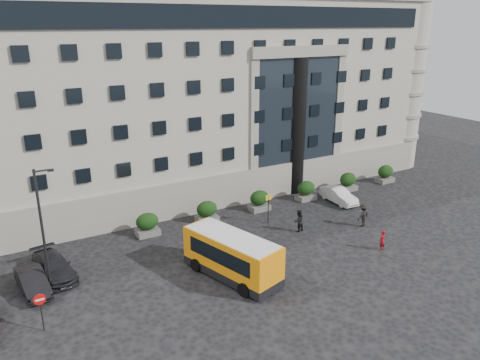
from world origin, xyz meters
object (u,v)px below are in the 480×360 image
object	(u,v)px
parked_car_c	(54,267)
pedestrian_c	(363,215)
minibus	(232,254)
white_taxi	(338,195)
red_truck	(6,201)
hedge_e	(348,182)
pedestrian_b	(299,221)
hedge_a	(147,224)
bus_stop_sign	(268,204)
hedge_f	(385,174)
parked_car_d	(31,210)
parked_car_b	(32,282)
hedge_c	(259,200)
hedge_d	(306,190)
no_entry_sign	(40,305)
hedge_b	(207,212)
street_lamp	(43,227)
pedestrian_a	(382,240)

from	to	relation	value
parked_car_c	pedestrian_c	distance (m)	23.79
minibus	white_taxi	size ratio (longest dim) A/B	1.78
red_truck	parked_car_c	distance (m)	12.78
hedge_e	pedestrian_b	size ratio (longest dim) A/B	1.00
hedge_a	bus_stop_sign	distance (m)	9.94
bus_stop_sign	red_truck	distance (m)	22.49
hedge_f	parked_car_d	xyz separation A→B (m)	(-33.50, 8.20, -0.16)
parked_car_b	pedestrian_b	xyz separation A→B (m)	(19.67, -1.10, 0.23)
hedge_c	hedge_e	world-z (taller)	same
hedge_a	pedestrian_c	xyz separation A→B (m)	(15.92, -7.19, 0.05)
parked_car_d	bus_stop_sign	bearing A→B (deg)	-40.27
hedge_d	no_entry_sign	size ratio (longest dim) A/B	0.79
no_entry_sign	hedge_f	bearing A→B (deg)	14.17
hedge_c	hedge_f	bearing A→B (deg)	0.00
hedge_b	pedestrian_c	xyz separation A→B (m)	(10.72, -7.19, 0.05)
minibus	pedestrian_b	size ratio (longest dim) A/B	4.03
no_entry_sign	bus_stop_sign	bearing A→B (deg)	18.08
hedge_e	street_lamp	xyz separation A→B (m)	(-28.74, -4.80, 3.44)
pedestrian_a	parked_car_d	bearing A→B (deg)	-48.10
hedge_a	minibus	size ratio (longest dim) A/B	0.25
parked_car_b	white_taxi	size ratio (longest dim) A/B	1.00
no_entry_sign	red_truck	world-z (taller)	red_truck
hedge_d	no_entry_sign	bearing A→B (deg)	-160.24
hedge_d	bus_stop_sign	distance (m)	6.76
no_entry_sign	hedge_a	bearing A→B (deg)	44.48
parked_car_d	hedge_e	bearing A→B (deg)	-23.52
hedge_c	parked_car_d	xyz separation A→B (m)	(-17.90, 8.20, -0.16)
hedge_b	parked_car_c	bearing A→B (deg)	-166.70
pedestrian_c	minibus	bearing A→B (deg)	-3.72
minibus	pedestrian_a	size ratio (longest dim) A/B	4.73
hedge_d	parked_car_b	world-z (taller)	hedge_d
no_entry_sign	parked_car_d	world-z (taller)	no_entry_sign
hedge_e	red_truck	distance (m)	31.55
pedestrian_b	hedge_c	bearing A→B (deg)	-95.94
hedge_b	white_taxi	size ratio (longest dim) A/B	0.44
no_entry_sign	parked_car_d	distance (m)	17.13
hedge_b	hedge_e	world-z (taller)	same
street_lamp	pedestrian_a	xyz separation A→B (m)	(22.04, -6.27, -3.59)
street_lamp	pedestrian_c	size ratio (longest dim) A/B	4.10
hedge_e	parked_car_b	bearing A→B (deg)	-171.81
hedge_f	pedestrian_b	distance (m)	16.21
hedge_a	hedge_c	distance (m)	10.40
hedge_b	hedge_e	distance (m)	15.60
pedestrian_a	parked_car_b	bearing A→B (deg)	-22.77
hedge_f	pedestrian_b	bearing A→B (deg)	-160.63
hedge_d	pedestrian_c	bearing A→B (deg)	-87.45
parked_car_c	white_taxi	distance (m)	25.34
hedge_c	pedestrian_b	size ratio (longest dim) A/B	1.00
parked_car_d	street_lamp	bearing A→B (deg)	-99.30
hedge_a	hedge_e	world-z (taller)	same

